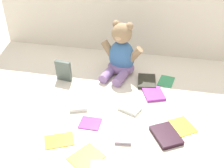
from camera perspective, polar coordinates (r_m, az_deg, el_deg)
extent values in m
plane|color=silver|center=(1.44, 0.88, -1.17)|extent=(3.20, 3.20, 0.00)
cube|color=silver|center=(1.71, 3.97, 15.67)|extent=(1.69, 0.03, 0.59)
ellipsoid|color=#3F72B2|center=(1.55, 2.02, 5.67)|extent=(0.17, 0.15, 0.19)
ellipsoid|color=#8C6BA5|center=(1.57, 1.89, 3.57)|extent=(0.18, 0.16, 0.07)
sphere|color=#9E7F5B|center=(1.48, 2.04, 10.46)|extent=(0.13, 0.13, 0.11)
ellipsoid|color=tan|center=(1.45, 1.37, 9.60)|extent=(0.05, 0.04, 0.03)
sphere|color=#9E7F5B|center=(1.49, 0.88, 12.32)|extent=(0.05, 0.05, 0.04)
sphere|color=#9E7F5B|center=(1.46, 3.65, 11.82)|extent=(0.05, 0.05, 0.04)
cylinder|color=#9E7F5B|center=(1.56, -0.75, 7.28)|extent=(0.10, 0.06, 0.10)
cylinder|color=#9E7F5B|center=(1.50, 4.76, 6.08)|extent=(0.10, 0.06, 0.10)
cylinder|color=#8C6BA5|center=(1.52, -1.06, 1.91)|extent=(0.07, 0.12, 0.05)
cylinder|color=#8C6BA5|center=(1.49, 1.74, 1.20)|extent=(0.07, 0.12, 0.05)
cube|color=white|center=(1.30, 3.75, -5.03)|extent=(0.11, 0.10, 0.02)
cube|color=#A194A8|center=(1.18, 2.38, -10.02)|extent=(0.08, 0.14, 0.01)
cube|color=black|center=(1.19, 11.14, -10.36)|extent=(0.15, 0.16, 0.02)
cube|color=yellow|center=(1.17, -10.89, -11.33)|extent=(0.14, 0.12, 0.01)
cube|color=#28271E|center=(1.50, 7.20, 0.53)|extent=(0.11, 0.14, 0.02)
cube|color=purple|center=(1.23, -4.54, -8.03)|extent=(0.09, 0.08, 0.01)
cube|color=#4C5952|center=(1.51, -10.00, 2.70)|extent=(0.09, 0.04, 0.12)
cube|color=yellow|center=(1.25, 14.28, -8.42)|extent=(0.14, 0.14, 0.01)
cube|color=purple|center=(1.41, 8.63, -2.10)|extent=(0.13, 0.14, 0.01)
cube|color=yellow|center=(1.09, -5.37, -14.86)|extent=(0.15, 0.15, 0.01)
cube|color=#35975F|center=(1.53, 11.16, 0.62)|extent=(0.09, 0.12, 0.01)
cube|color=white|center=(1.34, -7.06, -4.10)|extent=(0.11, 0.13, 0.02)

